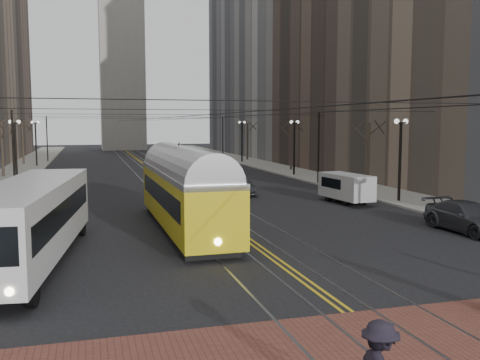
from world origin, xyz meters
TOP-DOWN VIEW (x-y plane):
  - ground at (0.00, 0.00)m, footprint 260.00×260.00m
  - sidewalk_left at (-15.00, 45.00)m, footprint 5.00×140.00m
  - sidewalk_right at (15.00, 45.00)m, footprint 5.00×140.00m
  - crosswalk_band at (0.00, -4.00)m, footprint 25.00×6.00m
  - streetcar_rails at (0.00, 45.00)m, footprint 4.80×130.00m
  - centre_lines at (0.00, 45.00)m, footprint 0.42×130.00m
  - building_right_mid at (25.50, 46.00)m, footprint 16.00×20.00m
  - building_right_far at (25.50, 86.00)m, footprint 16.00×20.00m
  - lamp_posts at (-0.00, 28.75)m, footprint 27.60×57.20m
  - street_trees at (0.00, 35.25)m, footprint 31.68×53.28m
  - trolley_wires at (0.00, 34.83)m, footprint 25.96×120.00m
  - transit_bus at (-9.54, 7.44)m, footprint 4.32×13.21m
  - streetcar at (-2.50, 12.56)m, footprint 2.80×14.33m
  - rear_bus at (1.80, 26.18)m, footprint 3.43×10.59m
  - cargo_van at (10.00, 18.81)m, footprint 2.24×4.78m
  - sedan_grey at (4.00, 25.33)m, footprint 2.13×4.79m
  - sedan_parked at (11.37, 7.98)m, footprint 2.28×5.37m

SIDE VIEW (x-z plane):
  - ground at x=0.00m, z-range 0.00..0.00m
  - streetcar_rails at x=0.00m, z-range 0.00..0.01m
  - crosswalk_band at x=0.00m, z-range 0.00..0.01m
  - centre_lines at x=0.00m, z-range 0.01..0.01m
  - sidewalk_left at x=-15.00m, z-range 0.00..0.15m
  - sidewalk_right at x=15.00m, z-range 0.00..0.15m
  - sedan_parked at x=11.37m, z-range 0.00..1.55m
  - sedan_grey at x=4.00m, z-range 0.00..1.60m
  - cargo_van at x=10.00m, z-range 0.00..2.04m
  - rear_bus at x=1.80m, z-range 0.00..2.71m
  - transit_bus at x=-9.54m, z-range 0.00..3.24m
  - streetcar at x=-2.50m, z-range 0.00..3.37m
  - street_trees at x=0.00m, z-range 0.00..5.60m
  - lamp_posts at x=0.00m, z-range 0.00..5.60m
  - trolley_wires at x=0.00m, z-range 0.47..7.07m
  - building_right_mid at x=25.50m, z-range 0.00..34.00m
  - building_right_far at x=25.50m, z-range 0.00..40.00m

